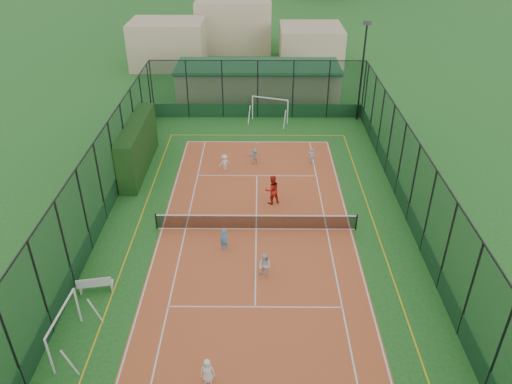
# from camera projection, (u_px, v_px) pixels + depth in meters

# --- Properties ---
(ground) EXTENTS (300.00, 300.00, 0.00)m
(ground) POSITION_uv_depth(u_px,v_px,m) (256.00, 229.00, 29.05)
(ground) COLOR #205A1F
(ground) RESTS_ON ground
(court_slab) EXTENTS (11.17, 23.97, 0.01)m
(court_slab) POSITION_uv_depth(u_px,v_px,m) (256.00, 229.00, 29.05)
(court_slab) COLOR #AC4F26
(court_slab) RESTS_ON ground
(tennis_net) EXTENTS (11.67, 0.12, 1.06)m
(tennis_net) POSITION_uv_depth(u_px,v_px,m) (256.00, 221.00, 28.78)
(tennis_net) COLOR black
(tennis_net) RESTS_ON ground
(perimeter_fence) EXTENTS (18.12, 34.12, 5.00)m
(perimeter_fence) POSITION_uv_depth(u_px,v_px,m) (256.00, 192.00, 27.77)
(perimeter_fence) COLOR black
(perimeter_fence) RESTS_ON ground
(floodlight_ne) EXTENTS (0.60, 0.26, 8.25)m
(floodlight_ne) POSITION_uv_depth(u_px,v_px,m) (362.00, 73.00, 41.12)
(floodlight_ne) COLOR black
(floodlight_ne) RESTS_ON ground
(clubhouse) EXTENTS (15.20, 7.20, 3.15)m
(clubhouse) POSITION_uv_depth(u_px,v_px,m) (258.00, 81.00, 47.12)
(clubhouse) COLOR tan
(clubhouse) RESTS_ON ground
(hedge_left) EXTENTS (1.17, 7.79, 3.41)m
(hedge_left) POSITION_uv_depth(u_px,v_px,m) (138.00, 146.00, 34.67)
(hedge_left) COLOR black
(hedge_left) RESTS_ON ground
(white_bench) EXTENTS (1.73, 0.75, 0.94)m
(white_bench) POSITION_uv_depth(u_px,v_px,m) (95.00, 283.00, 24.28)
(white_bench) COLOR white
(white_bench) RESTS_ON ground
(futsal_goal_near) EXTENTS (3.05, 1.07, 1.93)m
(futsal_goal_near) POSITION_uv_depth(u_px,v_px,m) (64.00, 329.00, 21.06)
(futsal_goal_near) COLOR white
(futsal_goal_near) RESTS_ON ground
(futsal_goal_far) EXTENTS (3.37, 1.93, 2.09)m
(futsal_goal_far) POSITION_uv_depth(u_px,v_px,m) (270.00, 110.00, 42.27)
(futsal_goal_far) COLOR white
(futsal_goal_far) RESTS_ON ground
(child_near_left) EXTENTS (0.59, 0.40, 1.17)m
(child_near_left) POSITION_uv_depth(u_px,v_px,m) (208.00, 371.00, 19.67)
(child_near_left) COLOR white
(child_near_left) RESTS_ON court_slab
(child_near_mid) EXTENTS (0.54, 0.42, 1.31)m
(child_near_mid) POSITION_uv_depth(u_px,v_px,m) (224.00, 240.00, 27.04)
(child_near_mid) COLOR #4688C7
(child_near_mid) RESTS_ON court_slab
(child_near_right) EXTENTS (0.86, 0.83, 1.40)m
(child_near_right) POSITION_uv_depth(u_px,v_px,m) (265.00, 266.00, 25.07)
(child_near_right) COLOR silver
(child_near_right) RESTS_ON court_slab
(child_far_left) EXTENTS (0.90, 0.75, 1.20)m
(child_far_left) POSITION_uv_depth(u_px,v_px,m) (225.00, 162.00, 34.93)
(child_far_left) COLOR white
(child_far_left) RESTS_ON court_slab
(child_far_right) EXTENTS (0.74, 0.46, 1.17)m
(child_far_right) POSITION_uv_depth(u_px,v_px,m) (312.00, 156.00, 35.78)
(child_far_right) COLOR white
(child_far_right) RESTS_ON court_slab
(child_far_back) EXTENTS (1.14, 0.83, 1.19)m
(child_far_back) POSITION_uv_depth(u_px,v_px,m) (254.00, 156.00, 35.85)
(child_far_back) COLOR silver
(child_far_back) RESTS_ON court_slab
(coach) EXTENTS (1.15, 1.04, 1.93)m
(coach) POSITION_uv_depth(u_px,v_px,m) (272.00, 190.00, 31.00)
(coach) COLOR #B01D12
(coach) RESTS_ON court_slab
(tennis_balls) EXTENTS (4.22, 1.33, 0.07)m
(tennis_balls) POSITION_uv_depth(u_px,v_px,m) (270.00, 217.00, 30.06)
(tennis_balls) COLOR #CCE033
(tennis_balls) RESTS_ON court_slab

